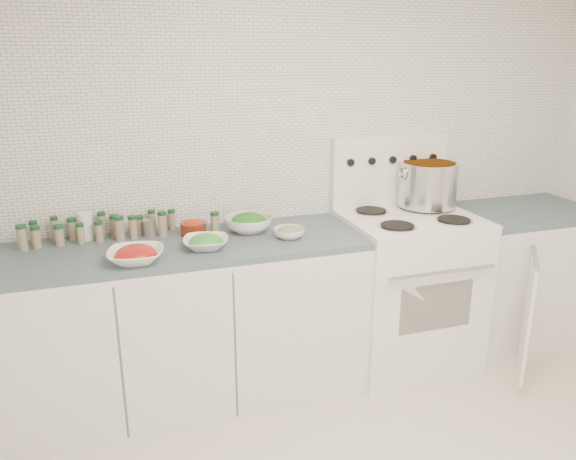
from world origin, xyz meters
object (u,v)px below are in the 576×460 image
(stock_pot, at_px, (428,182))
(bowl_tomato, at_px, (136,255))
(stove, at_px, (406,285))
(bowl_snowpea, at_px, (206,242))

(stock_pot, height_order, bowl_tomato, stock_pot)
(stove, distance_m, bowl_snowpea, 1.30)
(stock_pot, xyz_separation_m, bowl_tomato, (-1.75, -0.32, -0.15))
(bowl_tomato, xyz_separation_m, bowl_snowpea, (0.35, 0.09, -0.00))
(stock_pot, distance_m, bowl_snowpea, 1.43)
(stove, xyz_separation_m, stock_pot, (0.19, 0.13, 0.59))
(stove, bearing_deg, stock_pot, 35.78)
(stove, relative_size, stock_pot, 3.69)
(bowl_tomato, distance_m, bowl_snowpea, 0.36)
(stove, relative_size, bowl_snowpea, 5.06)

